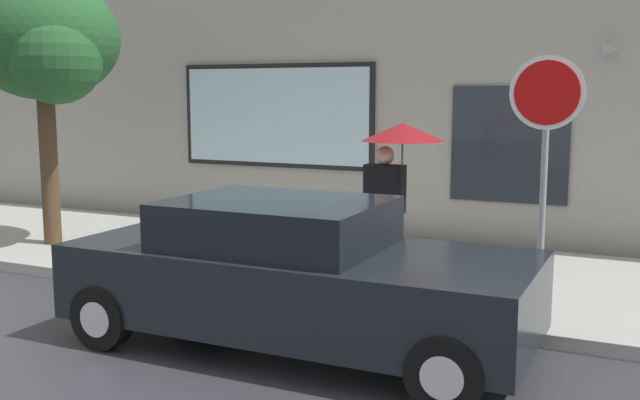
{
  "coord_description": "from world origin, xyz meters",
  "views": [
    {
      "loc": [
        4.23,
        -6.21,
        2.5
      ],
      "look_at": [
        0.46,
        1.8,
        1.2
      ],
      "focal_mm": 41.33,
      "sensor_mm": 36.0,
      "label": 1
    }
  ],
  "objects_px": {
    "street_tree": "(45,44)",
    "fire_hydrant": "(213,242)",
    "parked_car": "(295,275)",
    "pedestrian_with_umbrella": "(397,155)",
    "stop_sign": "(545,134)"
  },
  "relations": [
    {
      "from": "street_tree",
      "to": "fire_hydrant",
      "type": "bearing_deg",
      "value": -4.12
    },
    {
      "from": "parked_car",
      "to": "pedestrian_with_umbrella",
      "type": "distance_m",
      "value": 2.56
    },
    {
      "from": "stop_sign",
      "to": "fire_hydrant",
      "type": "bearing_deg",
      "value": 175.81
    },
    {
      "from": "parked_car",
      "to": "street_tree",
      "type": "height_order",
      "value": "street_tree"
    },
    {
      "from": "fire_hydrant",
      "to": "street_tree",
      "type": "distance_m",
      "value": 4.1
    },
    {
      "from": "pedestrian_with_umbrella",
      "to": "street_tree",
      "type": "height_order",
      "value": "street_tree"
    },
    {
      "from": "fire_hydrant",
      "to": "stop_sign",
      "type": "relative_size",
      "value": 0.26
    },
    {
      "from": "fire_hydrant",
      "to": "parked_car",
      "type": "bearing_deg",
      "value": -40.94
    },
    {
      "from": "fire_hydrant",
      "to": "pedestrian_with_umbrella",
      "type": "distance_m",
      "value": 2.77
    },
    {
      "from": "pedestrian_with_umbrella",
      "to": "stop_sign",
      "type": "bearing_deg",
      "value": -21.13
    },
    {
      "from": "parked_car",
      "to": "street_tree",
      "type": "relative_size",
      "value": 1.12
    },
    {
      "from": "fire_hydrant",
      "to": "stop_sign",
      "type": "bearing_deg",
      "value": -4.19
    },
    {
      "from": "street_tree",
      "to": "stop_sign",
      "type": "distance_m",
      "value": 7.48
    },
    {
      "from": "fire_hydrant",
      "to": "pedestrian_with_umbrella",
      "type": "relative_size",
      "value": 0.36
    },
    {
      "from": "parked_car",
      "to": "pedestrian_with_umbrella",
      "type": "xyz_separation_m",
      "value": [
        0.22,
        2.34,
        1.01
      ]
    }
  ]
}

